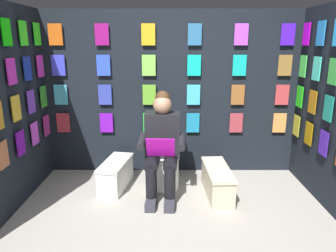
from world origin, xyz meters
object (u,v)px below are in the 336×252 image
at_px(toilet, 163,160).
at_px(person_reading, 162,145).
at_px(comic_longbox_near, 116,174).
at_px(comic_longbox_far, 217,181).

distance_m(toilet, person_reading, 0.35).
height_order(person_reading, comic_longbox_near, person_reading).
height_order(person_reading, comic_longbox_far, person_reading).
xyz_separation_m(toilet, comic_longbox_far, (-0.63, 0.25, -0.16)).
relative_size(toilet, comic_longbox_near, 1.13).
bearing_deg(toilet, comic_longbox_far, 161.18).
height_order(toilet, person_reading, person_reading).
bearing_deg(comic_longbox_near, person_reading, 174.71).
distance_m(toilet, comic_longbox_near, 0.60).
bearing_deg(person_reading, comic_longbox_far, -179.23).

